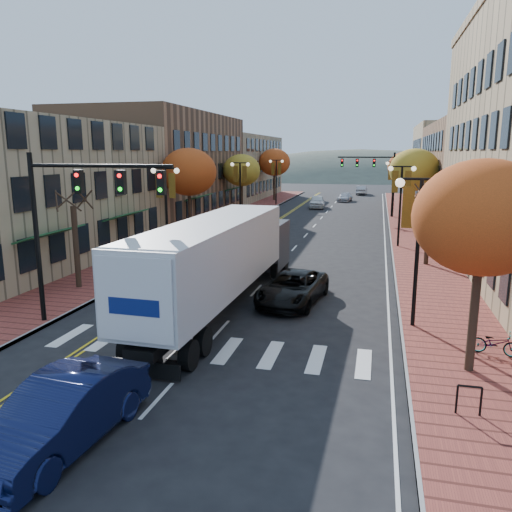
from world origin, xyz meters
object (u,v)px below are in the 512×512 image
Objects in this scene: semi_truck at (224,255)px; bicycle at (495,343)px; navy_sedan at (62,414)px; black_suv at (293,288)px.

semi_truck reaches higher than bicycle.
bicycle is at bearing 40.80° from navy_sedan.
semi_truck is at bearing 92.66° from navy_sedan.
black_suv is 9.21m from bicycle.
semi_truck reaches higher than navy_sedan.
black_suv is (2.95, 1.38, -1.70)m from semi_truck.
semi_truck is at bearing -147.36° from black_suv.
black_suv is (3.41, 12.94, -0.12)m from navy_sedan.
black_suv is at bearing 70.82° from bicycle.
semi_truck is 3.15× the size of black_suv.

